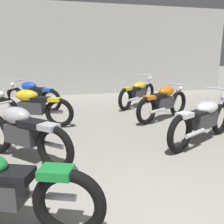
% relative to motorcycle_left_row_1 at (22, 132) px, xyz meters
% --- Properties ---
extents(back_wall, '(13.20, 0.24, 3.60)m').
position_rel_motorcycle_left_row_1_xyz_m(back_wall, '(1.55, 6.34, 1.34)').
color(back_wall, '#B2B2AD').
rests_on(back_wall, ground).
extents(motorcycle_left_row_1, '(1.49, 1.45, 0.88)m').
position_rel_motorcycle_left_row_1_xyz_m(motorcycle_left_row_1, '(0.00, 0.00, 0.00)').
color(motorcycle_left_row_1, black).
rests_on(motorcycle_left_row_1, ground).
extents(motorcycle_left_row_2, '(1.87, 0.83, 0.88)m').
position_rel_motorcycle_left_row_1_xyz_m(motorcycle_left_row_2, '(-0.02, 1.93, 0.00)').
color(motorcycle_left_row_2, black).
rests_on(motorcycle_left_row_2, ground).
extents(motorcycle_left_row_3, '(1.68, 1.22, 0.88)m').
position_rel_motorcycle_left_row_1_xyz_m(motorcycle_left_row_3, '(-0.13, 3.66, 0.00)').
color(motorcycle_left_row_3, black).
rests_on(motorcycle_left_row_3, ground).
extents(motorcycle_right_row_1, '(1.97, 1.15, 0.97)m').
position_rel_motorcycle_left_row_1_xyz_m(motorcycle_right_row_1, '(3.18, 0.07, -0.01)').
color(motorcycle_right_row_1, black).
rests_on(motorcycle_right_row_1, ground).
extents(motorcycle_right_row_2, '(1.79, 1.02, 0.88)m').
position_rel_motorcycle_left_row_1_xyz_m(motorcycle_right_row_2, '(3.17, 1.73, 0.00)').
color(motorcycle_right_row_2, black).
rests_on(motorcycle_right_row_2, ground).
extents(motorcycle_right_row_3, '(1.72, 1.50, 0.97)m').
position_rel_motorcycle_left_row_1_xyz_m(motorcycle_right_row_3, '(3.12, 3.46, -0.01)').
color(motorcycle_right_row_3, black).
rests_on(motorcycle_right_row_3, ground).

